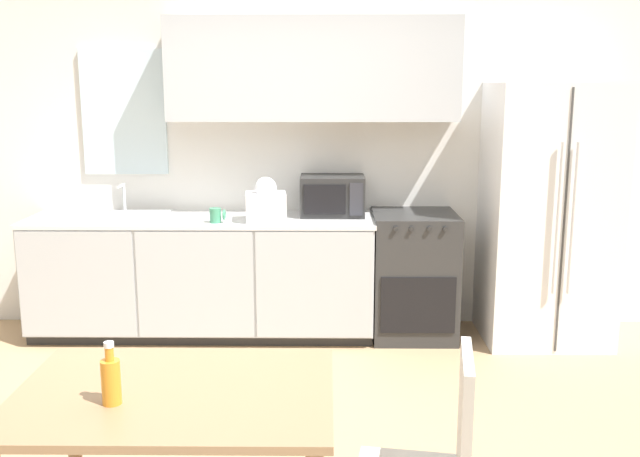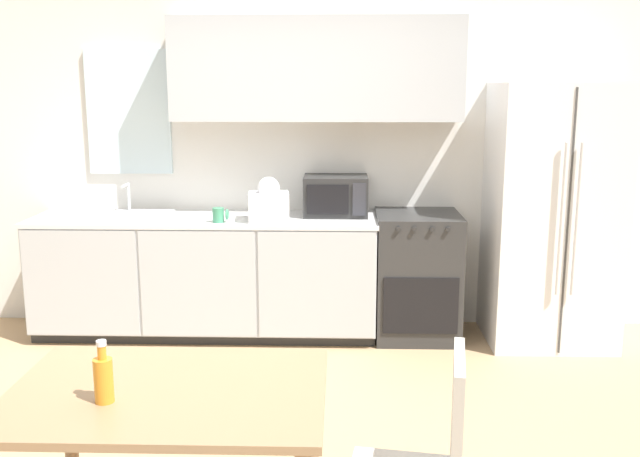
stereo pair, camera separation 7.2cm
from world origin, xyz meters
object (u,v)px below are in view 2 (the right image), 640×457
oven_range (417,275)px  microwave (336,196)px  drink_bottle (103,378)px  refrigerator (552,215)px  coffee_mug (219,215)px  dining_table (169,417)px

oven_range → microwave: bearing=170.8°
microwave → oven_range: bearing=-9.2°
drink_bottle → refrigerator: bearing=50.0°
microwave → drink_bottle: size_ratio=2.09×
oven_range → coffee_mug: coffee_mug is taller
oven_range → microwave: size_ratio=1.98×
dining_table → drink_bottle: 0.30m
refrigerator → dining_table: bearing=-128.8°
drink_bottle → coffee_mug: bearing=90.8°
coffee_mug → dining_table: size_ratio=0.10×
microwave → drink_bottle: 3.00m
oven_range → drink_bottle: (-1.37, -2.79, 0.40)m
coffee_mug → dining_table: bearing=-84.8°
refrigerator → drink_bottle: refrigerator is taller
oven_range → microwave: 0.83m
oven_range → microwave: microwave is taller
microwave → dining_table: microwave is taller
refrigerator → coffee_mug: (-2.34, -0.15, 0.02)m
oven_range → microwave: (-0.60, 0.10, 0.57)m
coffee_mug → drink_bottle: 2.60m
microwave → dining_table: (-0.58, -2.78, -0.38)m
dining_table → refrigerator: bearing=51.2°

